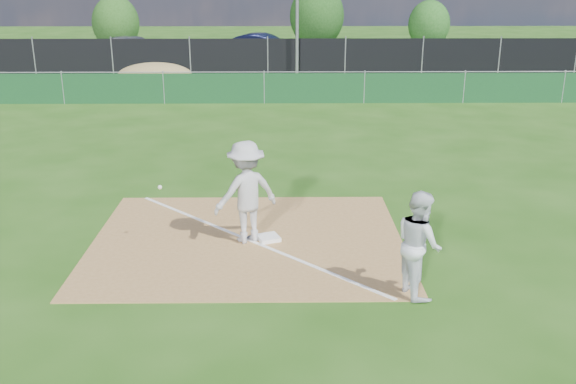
# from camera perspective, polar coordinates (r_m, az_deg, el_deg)

# --- Properties ---
(ground) EXTENTS (90.00, 90.00, 0.00)m
(ground) POSITION_cam_1_polar(r_m,az_deg,el_deg) (21.12, -2.43, 5.31)
(ground) COLOR #214C10
(ground) RESTS_ON ground
(infield_dirt) EXTENTS (6.00, 5.00, 0.02)m
(infield_dirt) POSITION_cam_1_polar(r_m,az_deg,el_deg) (12.55, -3.59, -4.29)
(infield_dirt) COLOR olive
(infield_dirt) RESTS_ON ground
(foul_line) EXTENTS (5.01, 5.01, 0.01)m
(foul_line) POSITION_cam_1_polar(r_m,az_deg,el_deg) (12.55, -3.59, -4.23)
(foul_line) COLOR white
(foul_line) RESTS_ON infield_dirt
(green_fence) EXTENTS (44.00, 0.05, 1.20)m
(green_fence) POSITION_cam_1_polar(r_m,az_deg,el_deg) (25.90, -2.13, 9.19)
(green_fence) COLOR #0F391A
(green_fence) RESTS_ON ground
(dirt_mound) EXTENTS (3.38, 2.60, 1.17)m
(dirt_mound) POSITION_cam_1_polar(r_m,az_deg,el_deg) (29.89, -11.75, 10.08)
(dirt_mound) COLOR olive
(dirt_mound) RESTS_ON ground
(black_fence) EXTENTS (46.00, 0.04, 1.80)m
(black_fence) POSITION_cam_1_polar(r_m,az_deg,el_deg) (33.78, -1.81, 11.96)
(black_fence) COLOR black
(black_fence) RESTS_ON ground
(parking_lot) EXTENTS (46.00, 9.00, 0.01)m
(parking_lot) POSITION_cam_1_polar(r_m,az_deg,el_deg) (38.85, -1.66, 11.53)
(parking_lot) COLOR black
(parking_lot) RESTS_ON ground
(first_base) EXTENTS (0.51, 0.51, 0.08)m
(first_base) POSITION_cam_1_polar(r_m,az_deg,el_deg) (12.51, -1.75, -4.10)
(first_base) COLOR white
(first_base) RESTS_ON infield_dirt
(play_at_first) EXTENTS (2.38, 1.26, 1.98)m
(play_at_first) POSITION_cam_1_polar(r_m,az_deg,el_deg) (12.18, -3.74, 0.00)
(play_at_first) COLOR silver
(play_at_first) RESTS_ON infield_dirt
(runner) EXTENTS (0.85, 0.98, 1.75)m
(runner) POSITION_cam_1_polar(r_m,az_deg,el_deg) (10.41, 11.56, -4.51)
(runner) COLOR silver
(runner) RESTS_ON ground
(car_left) EXTENTS (4.92, 2.59, 1.59)m
(car_left) POSITION_cam_1_polar(r_m,az_deg,el_deg) (39.53, -13.54, 12.33)
(car_left) COLOR #A1A3A8
(car_left) RESTS_ON parking_lot
(car_mid) EXTENTS (5.12, 3.03, 1.60)m
(car_mid) POSITION_cam_1_polar(r_m,az_deg,el_deg) (38.76, -2.18, 12.71)
(car_mid) COLOR black
(car_mid) RESTS_ON parking_lot
(car_right) EXTENTS (4.35, 2.85, 1.17)m
(car_right) POSITION_cam_1_polar(r_m,az_deg,el_deg) (39.26, 5.90, 12.39)
(car_right) COLOR black
(car_right) RESTS_ON parking_lot
(tree_left) EXTENTS (3.05, 3.05, 3.61)m
(tree_left) POSITION_cam_1_polar(r_m,az_deg,el_deg) (44.97, -15.06, 14.29)
(tree_left) COLOR #382316
(tree_left) RESTS_ON ground
(tree_mid) EXTENTS (3.65, 3.65, 4.33)m
(tree_mid) POSITION_cam_1_polar(r_m,az_deg,el_deg) (44.78, 2.59, 15.35)
(tree_mid) COLOR #382316
(tree_mid) RESTS_ON ground
(tree_right) EXTENTS (2.78, 2.78, 3.30)m
(tree_right) POSITION_cam_1_polar(r_m,az_deg,el_deg) (45.71, 12.42, 14.35)
(tree_right) COLOR #382316
(tree_right) RESTS_ON ground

